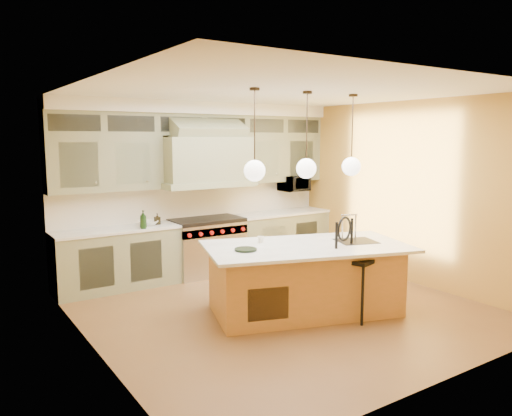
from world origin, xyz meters
TOP-DOWN VIEW (x-y plane):
  - floor at (0.00, 0.00)m, footprint 5.00×5.00m
  - ceiling at (0.00, 0.00)m, footprint 5.00×5.00m
  - wall_back at (0.00, 2.50)m, footprint 5.00×0.00m
  - wall_front at (0.00, -2.50)m, footprint 5.00×0.00m
  - wall_left at (-2.50, 0.00)m, footprint 0.00×5.00m
  - wall_right at (2.50, 0.00)m, footprint 0.00×5.00m
  - back_cabinetry at (0.00, 2.23)m, footprint 5.00×0.77m
  - range at (0.00, 2.14)m, footprint 1.20×0.74m
  - kitchen_island at (0.20, -0.25)m, footprint 2.93×2.13m
  - counter_stool at (0.59, -0.77)m, footprint 0.57×0.57m
  - microwave at (1.95, 2.25)m, footprint 0.54×0.37m
  - oil_bottle_a at (-1.20, 1.92)m, footprint 0.11×0.11m
  - oil_bottle_b at (-0.88, 2.15)m, footprint 0.08×0.09m
  - fruit_bowl at (-1.03, 2.15)m, footprint 0.36×0.36m
  - cup at (-0.24, 0.15)m, footprint 0.10×0.10m
  - pendant_left at (-0.60, -0.25)m, footprint 0.26×0.26m
  - pendant_center at (0.20, -0.25)m, footprint 0.26×0.26m
  - pendant_right at (1.00, -0.25)m, footprint 0.26×0.26m

SIDE VIEW (x-z plane):
  - floor at x=0.00m, z-range 0.00..0.00m
  - kitchen_island at x=0.20m, z-range -0.20..1.15m
  - range at x=0.00m, z-range 0.01..0.97m
  - counter_stool at x=0.59m, z-range 0.10..1.41m
  - cup at x=-0.24m, z-range 0.92..1.01m
  - fruit_bowl at x=-1.03m, z-range 0.94..1.02m
  - oil_bottle_b at x=-0.88m, z-range 0.94..1.12m
  - oil_bottle_a at x=-1.20m, z-range 0.94..1.22m
  - back_cabinetry at x=0.00m, z-range -0.02..2.88m
  - microwave at x=1.95m, z-range 1.30..1.60m
  - wall_back at x=0.00m, z-range -1.05..3.95m
  - wall_front at x=0.00m, z-range -1.05..3.95m
  - wall_left at x=-2.50m, z-range -1.05..3.95m
  - wall_right at x=2.50m, z-range -1.05..3.95m
  - pendant_left at x=-0.60m, z-range 1.39..2.50m
  - pendant_center at x=0.20m, z-range 1.39..2.50m
  - pendant_right at x=1.00m, z-range 1.39..2.50m
  - ceiling at x=0.00m, z-range 2.90..2.90m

